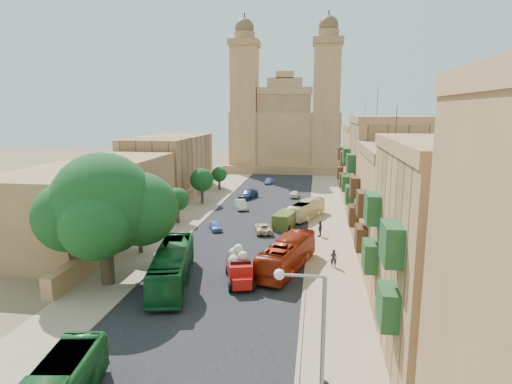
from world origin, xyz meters
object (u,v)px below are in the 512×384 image
(car_cream, at_px, (263,228))
(street_tree_c, at_px, (202,180))
(bus_cream_east, at_px, (306,209))
(car_white_b, at_px, (295,194))
(car_blue_a, at_px, (216,226))
(car_blue_b, at_px, (269,181))
(church, at_px, (286,131))
(bus_red_east, at_px, (287,255))
(ficus_tree, at_px, (105,208))
(streetlamp, at_px, (311,341))
(red_truck, at_px, (239,267))
(street_tree_a, at_px, (139,217))
(bus_green_north, at_px, (172,266))
(car_white_a, at_px, (241,205))
(pedestrian_a, at_px, (334,258))
(car_dkblue, at_px, (248,194))
(street_tree_d, at_px, (219,174))
(olive_pickup, at_px, (285,220))
(street_tree_b, at_px, (177,200))
(pedestrian_c, at_px, (320,229))

(car_cream, bearing_deg, street_tree_c, -65.02)
(bus_cream_east, bearing_deg, car_white_b, -58.26)
(bus_cream_east, height_order, car_blue_a, bus_cream_east)
(car_blue_a, height_order, car_blue_b, car_blue_a)
(church, bearing_deg, street_tree_c, -103.21)
(bus_red_east, bearing_deg, street_tree_c, -44.98)
(ficus_tree, relative_size, streetlamp, 1.36)
(red_truck, relative_size, car_white_b, 1.61)
(street_tree_a, xyz_separation_m, bus_red_east, (15.28, -2.70, -2.32))
(bus_green_north, relative_size, car_blue_b, 3.52)
(church, height_order, car_white_b, church)
(street_tree_a, xyz_separation_m, car_blue_a, (5.65, 9.37, -3.21))
(street_tree_a, height_order, car_white_a, street_tree_a)
(car_cream, xyz_separation_m, pedestrian_a, (7.94, -10.50, 0.28))
(bus_cream_east, bearing_deg, car_dkblue, -28.21)
(car_white_b, bearing_deg, streetlamp, 94.75)
(street_tree_d, relative_size, olive_pickup, 0.86)
(ficus_tree, xyz_separation_m, bus_green_north, (5.40, 0.57, -4.99))
(street_tree_b, distance_m, car_dkblue, 18.37)
(street_tree_c, height_order, olive_pickup, street_tree_c)
(ficus_tree, bearing_deg, pedestrian_a, 19.19)
(street_tree_d, xyz_separation_m, bus_green_north, (6.00, -43.43, -1.27))
(street_tree_a, bearing_deg, church, 81.46)
(street_tree_b, bearing_deg, car_dkblue, 68.87)
(streetlamp, relative_size, bus_green_north, 0.72)
(street_tree_a, height_order, pedestrian_c, street_tree_a)
(car_dkblue, relative_size, car_blue_b, 1.47)
(street_tree_a, xyz_separation_m, car_white_b, (14.16, 30.90, -3.17))
(car_white_a, relative_size, car_dkblue, 0.87)
(olive_pickup, bearing_deg, church, 94.18)
(street_tree_c, xyz_separation_m, car_white_b, (14.16, 6.90, -3.18))
(street_tree_a, height_order, olive_pickup, street_tree_a)
(bus_green_north, distance_m, car_white_b, 39.20)
(street_tree_a, xyz_separation_m, street_tree_d, (0.00, 36.00, -0.90))
(ficus_tree, distance_m, street_tree_c, 32.12)
(car_white_b, distance_m, car_blue_b, 14.11)
(street_tree_a, xyz_separation_m, pedestrian_c, (18.33, 8.34, -2.82))
(ficus_tree, bearing_deg, car_white_a, 78.14)
(street_tree_a, relative_size, pedestrian_a, 3.27)
(bus_green_north, bearing_deg, ficus_tree, 174.03)
(bus_red_east, xyz_separation_m, pedestrian_c, (3.04, 11.05, -0.50))
(church, relative_size, olive_pickup, 7.25)
(car_white_b, bearing_deg, street_tree_c, 27.03)
(pedestrian_c, bearing_deg, street_tree_d, -128.77)
(street_tree_c, height_order, streetlamp, streetlamp)
(street_tree_b, relative_size, red_truck, 0.83)
(bus_red_east, bearing_deg, street_tree_b, -28.66)
(street_tree_a, distance_m, car_dkblue, 29.88)
(pedestrian_a, xyz_separation_m, pedestrian_c, (-1.21, 9.75, 0.08))
(red_truck, relative_size, bus_green_north, 0.49)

